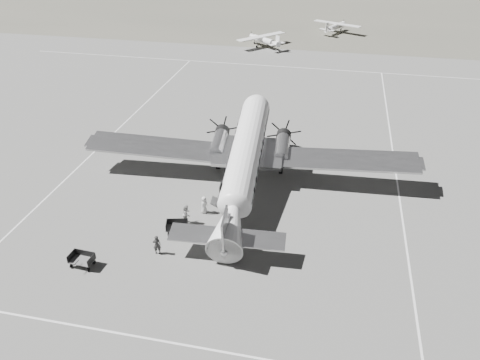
% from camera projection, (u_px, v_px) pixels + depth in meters
% --- Properties ---
extents(ground, '(260.00, 260.00, 0.00)m').
position_uv_depth(ground, '(253.00, 213.00, 38.59)').
color(ground, slate).
rests_on(ground, ground).
extents(taxi_line_near, '(60.00, 0.15, 0.01)m').
position_uv_depth(taxi_line_near, '(208.00, 349.00, 26.84)').
color(taxi_line_near, silver).
rests_on(taxi_line_near, ground).
extents(taxi_line_right, '(0.15, 80.00, 0.01)m').
position_uv_depth(taxi_line_right, '(404.00, 231.00, 36.42)').
color(taxi_line_right, silver).
rests_on(taxi_line_right, ground).
extents(taxi_line_left, '(0.15, 60.00, 0.01)m').
position_uv_depth(taxi_line_left, '(106.00, 141.00, 50.23)').
color(taxi_line_left, silver).
rests_on(taxi_line_left, ground).
extents(taxi_line_horizon, '(90.00, 0.15, 0.01)m').
position_uv_depth(taxi_line_horizon, '(301.00, 68.00, 72.16)').
color(taxi_line_horizon, silver).
rests_on(taxi_line_horizon, ground).
extents(grass_infield, '(260.00, 90.00, 0.01)m').
position_uv_depth(grass_infield, '(323.00, 3.00, 118.32)').
color(grass_infield, '#5E5B4F').
rests_on(grass_infield, ground).
extents(dc3_airliner, '(31.83, 23.08, 5.82)m').
position_uv_depth(dc3_airliner, '(245.00, 161.00, 40.16)').
color(dc3_airliner, '#B7B7B9').
rests_on(dc3_airliner, ground).
extents(light_plane_left, '(12.77, 12.99, 2.09)m').
position_uv_depth(light_plane_left, '(263.00, 41.00, 82.03)').
color(light_plane_left, white).
rests_on(light_plane_left, ground).
extents(light_plane_right, '(12.24, 11.36, 2.03)m').
position_uv_depth(light_plane_right, '(336.00, 28.00, 90.83)').
color(light_plane_right, white).
rests_on(light_plane_right, ground).
extents(baggage_cart_near, '(2.00, 1.62, 0.99)m').
position_uv_depth(baggage_cart_near, '(177.00, 227.00, 36.05)').
color(baggage_cart_near, '#555555').
rests_on(baggage_cart_near, ground).
extents(baggage_cart_far, '(1.83, 1.35, 0.99)m').
position_uv_depth(baggage_cart_far, '(82.00, 260.00, 32.75)').
color(baggage_cart_far, '#555555').
rests_on(baggage_cart_far, ground).
extents(ground_crew, '(0.66, 0.53, 1.57)m').
position_uv_depth(ground_crew, '(157.00, 245.00, 33.78)').
color(ground_crew, '#2A2A2A').
rests_on(ground_crew, ground).
extents(ramp_agent, '(0.76, 0.92, 1.72)m').
position_uv_depth(ramp_agent, '(187.00, 214.00, 36.96)').
color(ramp_agent, '#ACADAA').
rests_on(ramp_agent, ground).
extents(passenger, '(0.68, 0.85, 1.52)m').
position_uv_depth(passenger, '(204.00, 205.00, 38.25)').
color(passenger, silver).
rests_on(passenger, ground).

